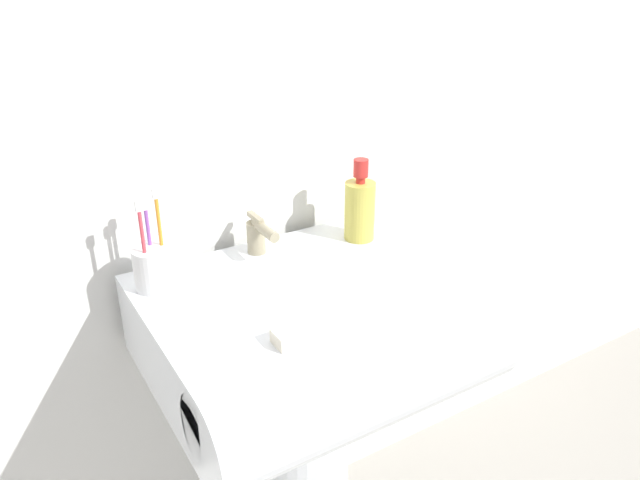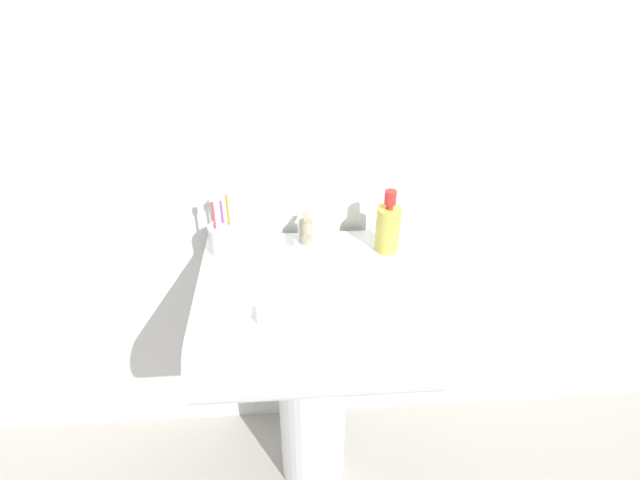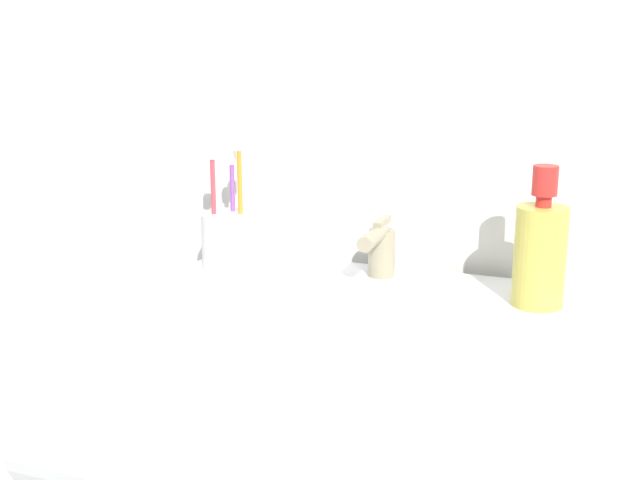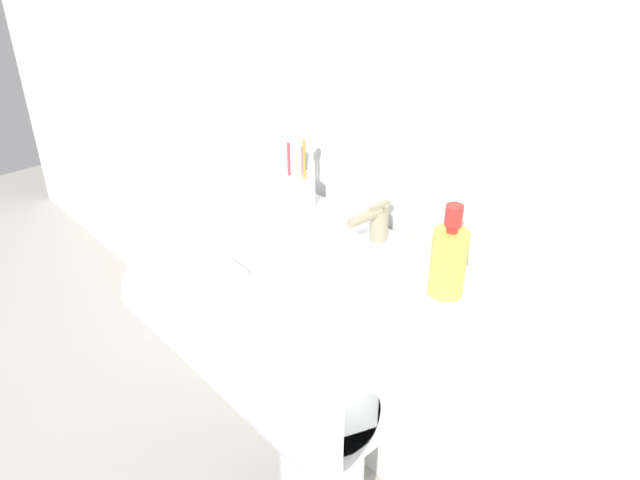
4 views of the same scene
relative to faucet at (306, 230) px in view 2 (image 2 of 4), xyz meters
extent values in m
plane|color=#ADA89E|center=(0.01, -0.16, -0.88)|extent=(6.00, 6.00, 0.00)
cube|color=silver|center=(0.01, 0.11, 0.32)|extent=(5.00, 0.05, 2.40)
cylinder|color=white|center=(0.01, -0.16, -0.55)|extent=(0.21, 0.21, 0.66)
cube|color=white|center=(0.01, -0.16, -0.13)|extent=(0.59, 0.44, 0.17)
cylinder|color=white|center=(0.01, -0.38, -0.13)|extent=(0.59, 0.17, 0.17)
cylinder|color=tan|center=(0.00, 0.01, -0.01)|extent=(0.04, 0.04, 0.07)
cylinder|color=tan|center=(0.00, -0.03, 0.02)|extent=(0.02, 0.09, 0.02)
cube|color=tan|center=(0.00, 0.01, 0.03)|extent=(0.01, 0.06, 0.01)
cylinder|color=white|center=(-0.23, -0.02, 0.00)|extent=(0.08, 0.08, 0.08)
cylinder|color=#D83F4C|center=(-0.25, -0.03, 0.04)|extent=(0.01, 0.01, 0.15)
cube|color=white|center=(-0.25, -0.03, 0.13)|extent=(0.01, 0.01, 0.02)
cylinder|color=orange|center=(-0.21, -0.02, 0.05)|extent=(0.01, 0.01, 0.16)
cube|color=white|center=(-0.21, -0.02, 0.14)|extent=(0.01, 0.01, 0.02)
cylinder|color=purple|center=(-0.23, -0.01, 0.04)|extent=(0.01, 0.01, 0.14)
cube|color=white|center=(-0.23, -0.01, 0.12)|extent=(0.01, 0.01, 0.02)
cylinder|color=gold|center=(0.23, -0.04, 0.02)|extent=(0.07, 0.07, 0.13)
cylinder|color=red|center=(0.23, -0.04, 0.09)|extent=(0.02, 0.02, 0.01)
cylinder|color=red|center=(0.23, -0.04, 0.12)|extent=(0.03, 0.03, 0.04)
cube|color=silver|center=(-0.09, -0.32, -0.03)|extent=(0.07, 0.04, 0.02)
camera|label=1|loc=(-0.50, -1.07, 0.55)|focal=35.00mm
camera|label=2|loc=(-0.04, -1.21, 0.73)|focal=28.00mm
camera|label=3|loc=(0.30, -1.07, 0.30)|focal=45.00mm
camera|label=4|loc=(0.79, -0.87, 0.63)|focal=35.00mm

